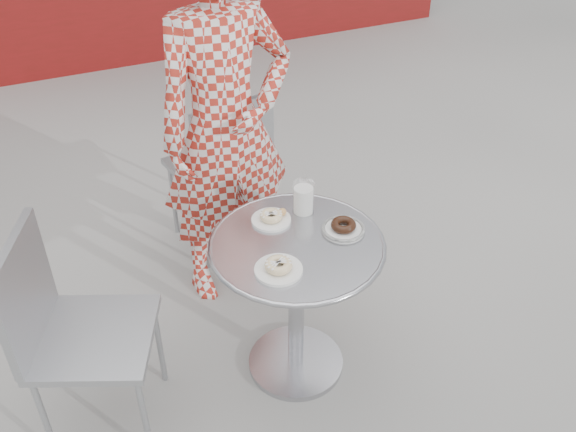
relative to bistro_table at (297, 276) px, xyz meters
name	(u,v)px	position (x,y,z in m)	size (l,w,h in m)	color
ground	(309,369)	(0.04, -0.05, -0.52)	(60.00, 60.00, 0.00)	#A3A09B
bistro_table	(297,276)	(0.00, 0.00, 0.00)	(0.68, 0.68, 0.69)	silver
chair_far	(220,197)	(0.00, 0.98, -0.24)	(0.50, 0.50, 0.90)	#9FA2A7
chair_left	(99,370)	(-0.80, 0.06, -0.24)	(0.56, 0.56, 0.89)	#9FA2A7
seated_person	(226,128)	(-0.05, 0.65, 0.35)	(0.63, 0.41, 1.73)	#AC261A
plate_far	(272,217)	(-0.03, 0.17, 0.18)	(0.16, 0.16, 0.04)	white
plate_near	(278,267)	(-0.13, -0.12, 0.18)	(0.17, 0.17, 0.04)	white
plate_checker	(343,228)	(0.20, 0.00, 0.18)	(0.17, 0.17, 0.04)	white
milk_cup	(303,199)	(0.11, 0.17, 0.23)	(0.09, 0.09, 0.14)	white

